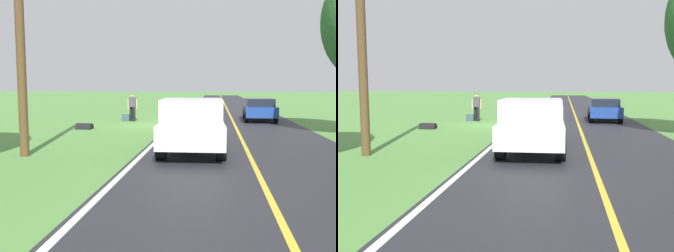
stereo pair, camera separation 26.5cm
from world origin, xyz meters
The scene contains 10 objects.
ground_plane centered at (0.00, 0.00, 0.00)m, with size 200.00×200.00×0.00m, color #568E42.
road_surface centered at (-4.59, 0.00, 0.00)m, with size 7.23×120.00×0.00m, color #28282D.
lane_edge_line centered at (-1.15, 0.00, 0.01)m, with size 0.16×117.60×0.00m, color silver.
lane_centre_line centered at (-4.59, 0.00, 0.01)m, with size 0.14×117.60×0.00m, color gold.
hitchhiker_walking centered at (1.60, -2.26, 0.98)m, with size 0.62×0.51×1.75m.
suitcase_carried centered at (2.01, -2.16, 0.21)m, with size 0.20×0.46×0.42m, color #384C56.
pickup_truck_passing centered at (-2.73, 8.10, 0.97)m, with size 2.21×5.45×1.82m.
sedan_near_oncoming centered at (-6.25, -3.60, 0.75)m, with size 2.04×4.46×1.41m.
utility_pole_roadside centered at (2.51, 9.54, 4.09)m, with size 0.28×0.28×8.17m, color brown.
drainage_culvert centered at (3.14, 2.17, 0.00)m, with size 0.60×0.60×0.80m, color black.
Camera 1 is at (-3.47, 20.80, 2.26)m, focal length 40.69 mm.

